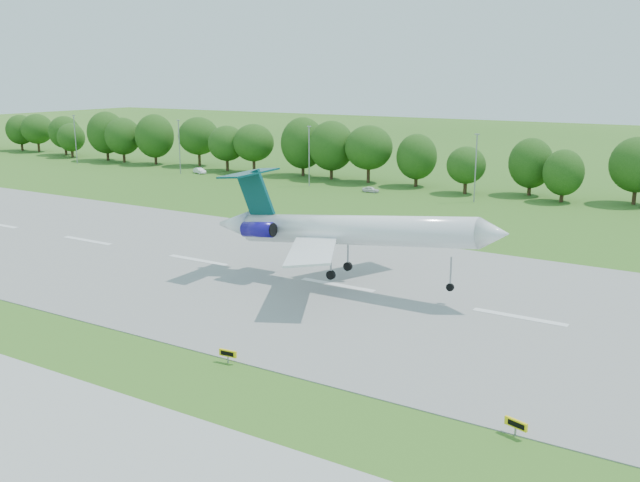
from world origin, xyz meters
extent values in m
plane|color=#275817|center=(0.00, 0.00, 0.00)|extent=(600.00, 600.00, 0.00)
cube|color=gray|center=(0.00, 25.00, 0.04)|extent=(400.00, 45.00, 0.08)
cylinder|color=#382314|center=(-100.00, 92.00, 1.80)|extent=(0.70, 0.70, 3.60)
sphere|color=#153A0E|center=(-100.00, 92.00, 6.20)|extent=(8.40, 8.40, 8.40)
cylinder|color=#382314|center=(-60.00, 92.00, 1.80)|extent=(0.70, 0.70, 3.60)
sphere|color=#153A0E|center=(-60.00, 92.00, 6.20)|extent=(8.40, 8.40, 8.40)
cylinder|color=#382314|center=(-20.00, 92.00, 1.80)|extent=(0.70, 0.70, 3.60)
sphere|color=#153A0E|center=(-20.00, 92.00, 6.20)|extent=(8.40, 8.40, 8.40)
cylinder|color=#382314|center=(20.00, 92.00, 1.80)|extent=(0.70, 0.70, 3.60)
sphere|color=#153A0E|center=(20.00, 92.00, 6.20)|extent=(8.40, 8.40, 8.40)
cylinder|color=gray|center=(-90.00, 82.00, 6.00)|extent=(0.24, 0.24, 12.00)
cube|color=gray|center=(-90.00, 82.00, 12.10)|extent=(0.90, 0.25, 0.18)
cylinder|color=gray|center=(-55.00, 82.00, 6.00)|extent=(0.24, 0.24, 12.00)
cube|color=gray|center=(-55.00, 82.00, 12.10)|extent=(0.90, 0.25, 0.18)
cylinder|color=gray|center=(-20.00, 82.00, 6.00)|extent=(0.24, 0.24, 12.00)
cube|color=gray|center=(-20.00, 82.00, 12.10)|extent=(0.90, 0.25, 0.18)
cylinder|color=gray|center=(15.00, 82.00, 6.00)|extent=(0.24, 0.24, 12.00)
cube|color=gray|center=(15.00, 82.00, 12.10)|extent=(0.90, 0.25, 0.18)
cylinder|color=white|center=(22.05, 25.00, 6.46)|extent=(27.10, 4.20, 5.43)
cone|color=white|center=(36.88, 25.59, 7.74)|extent=(3.24, 3.25, 3.36)
cone|color=white|center=(6.51, 24.38, 5.48)|extent=(4.67, 3.31, 3.49)
cube|color=white|center=(20.69, 18.68, 5.43)|extent=(9.30, 12.38, 0.61)
cube|color=white|center=(20.19, 31.19, 5.43)|extent=(8.62, 12.45, 0.61)
cube|color=#053B39|center=(9.54, 24.50, 9.09)|extent=(4.90, 0.64, 6.13)
cube|color=#053B39|center=(8.65, 24.47, 11.61)|extent=(3.20, 8.60, 0.44)
cylinder|color=navy|center=(11.42, 22.25, 5.80)|extent=(3.95, 1.85, 2.02)
cylinder|color=navy|center=(11.24, 26.90, 5.80)|extent=(3.95, 1.85, 2.02)
cylinder|color=gray|center=(32.77, 25.43, 3.33)|extent=(0.18, 0.18, 3.13)
cylinder|color=black|center=(32.77, 25.43, 1.76)|extent=(0.81, 0.30, 0.80)
cylinder|color=gray|center=(20.34, 22.96, 3.33)|extent=(0.21, 0.21, 3.13)
cylinder|color=black|center=(20.34, 22.96, 1.76)|extent=(1.00, 0.44, 0.98)
cylinder|color=gray|center=(20.19, 26.89, 3.33)|extent=(0.21, 0.21, 3.13)
cylinder|color=black|center=(20.19, 26.89, 1.76)|extent=(1.00, 0.44, 0.98)
cube|color=gray|center=(23.23, 2.04, 0.35)|extent=(0.11, 0.11, 0.69)
cube|color=yellow|center=(23.23, 2.04, 0.84)|extent=(1.59, 0.33, 0.54)
cube|color=black|center=(23.24, 1.93, 0.84)|extent=(1.18, 0.13, 0.35)
cube|color=gray|center=(46.35, 2.45, 0.36)|extent=(0.13, 0.13, 0.71)
cube|color=yellow|center=(46.35, 2.45, 0.86)|extent=(1.61, 0.64, 0.56)
cube|color=black|center=(46.32, 2.34, 0.86)|extent=(1.17, 0.37, 0.36)
imported|color=silver|center=(-51.39, 84.45, 0.65)|extent=(4.16, 2.66, 1.29)
imported|color=white|center=(-5.71, 81.77, 0.56)|extent=(3.30, 1.34, 1.12)
camera|label=1|loc=(57.47, -39.46, 22.76)|focal=40.00mm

